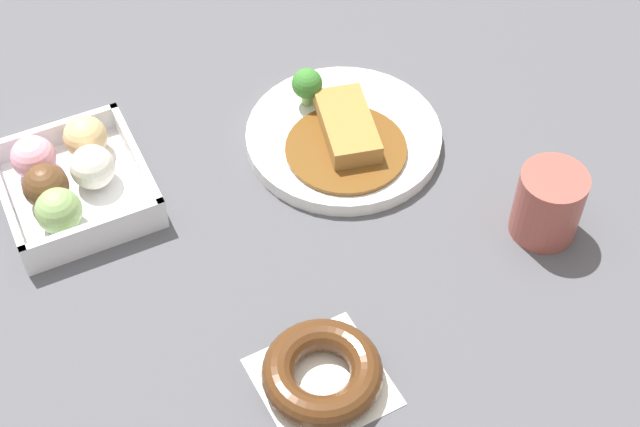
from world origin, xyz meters
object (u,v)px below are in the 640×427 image
(chocolate_ring_donut, at_px, (322,373))
(coffee_mug, at_px, (548,204))
(curry_plate, at_px, (343,134))
(donut_box, at_px, (69,179))

(chocolate_ring_donut, bearing_deg, coffee_mug, 102.67)
(coffee_mug, bearing_deg, curry_plate, -146.94)
(donut_box, height_order, chocolate_ring_donut, donut_box)
(curry_plate, height_order, coffee_mug, coffee_mug)
(curry_plate, distance_m, coffee_mug, 0.25)
(curry_plate, bearing_deg, coffee_mug, 33.06)
(chocolate_ring_donut, bearing_deg, donut_box, -156.21)
(chocolate_ring_donut, bearing_deg, curry_plate, 149.90)
(coffee_mug, bearing_deg, chocolate_ring_donut, -77.33)
(curry_plate, xyz_separation_m, donut_box, (-0.06, -0.31, 0.01))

